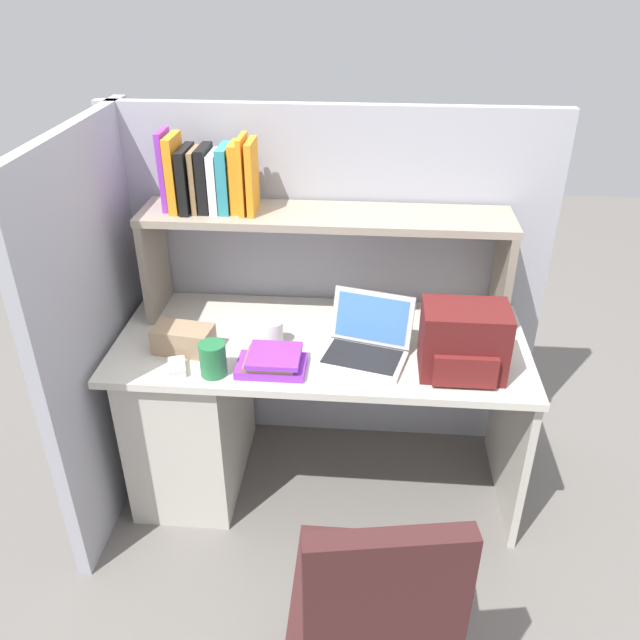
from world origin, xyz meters
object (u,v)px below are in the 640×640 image
(laptop, at_px, (366,343))
(paper_cup, at_px, (273,333))
(backpack, at_px, (464,342))
(office_chair, at_px, (372,629))
(computer_mouse, at_px, (177,367))
(tissue_box, at_px, (183,339))
(snack_canister, at_px, (213,359))

(laptop, xyz_separation_m, paper_cup, (-0.36, 0.04, -0.00))
(laptop, height_order, backpack, backpack)
(office_chair, bearing_deg, computer_mouse, -54.82)
(computer_mouse, bearing_deg, tissue_box, 76.12)
(paper_cup, relative_size, snack_canister, 0.79)
(laptop, distance_m, backpack, 0.36)
(laptop, relative_size, office_chair, 0.39)
(backpack, distance_m, office_chair, 0.98)
(tissue_box, bearing_deg, backpack, 4.34)
(tissue_box, xyz_separation_m, snack_canister, (0.15, -0.15, 0.01))
(snack_canister, bearing_deg, laptop, 17.79)
(snack_canister, bearing_deg, computer_mouse, 177.20)
(paper_cup, distance_m, tissue_box, 0.34)
(backpack, bearing_deg, office_chair, -109.78)
(backpack, xyz_separation_m, computer_mouse, (-1.02, -0.08, -0.11))
(snack_canister, bearing_deg, tissue_box, 135.28)
(computer_mouse, height_order, paper_cup, paper_cup)
(backpack, height_order, tissue_box, backpack)
(backpack, bearing_deg, paper_cup, 169.30)
(computer_mouse, xyz_separation_m, paper_cup, (0.32, 0.21, 0.03))
(snack_canister, bearing_deg, backpack, 5.60)
(laptop, bearing_deg, office_chair, -86.96)
(laptop, relative_size, computer_mouse, 3.53)
(laptop, bearing_deg, backpack, -14.29)
(paper_cup, distance_m, office_chair, 1.10)
(computer_mouse, relative_size, office_chair, 0.11)
(tissue_box, height_order, office_chair, office_chair)
(office_chair, bearing_deg, paper_cup, -76.29)
(backpack, height_order, office_chair, backpack)
(backpack, distance_m, snack_canister, 0.89)
(paper_cup, distance_m, snack_canister, 0.29)
(laptop, bearing_deg, tissue_box, -177.67)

